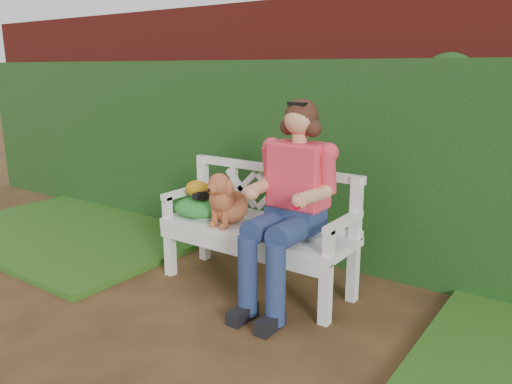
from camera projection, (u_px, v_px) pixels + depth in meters
The scene contains 11 objects.
ground at pixel (198, 345), 3.03m from camera, with size 60.00×60.00×0.00m, color #332213.
brick_wall at pixel (343, 132), 4.26m from camera, with size 10.00×0.30×2.20m, color maroon.
ivy_hedge at pixel (330, 165), 4.15m from camera, with size 10.00×0.18×1.70m, color #28571D.
grass_left at pixel (80, 230), 5.08m from camera, with size 2.60×2.00×0.05m, color #103C0B.
garden_bench at pixel (256, 257), 3.78m from camera, with size 1.58×0.60×0.48m, color white, non-canonical shape.
seated_woman at pixel (294, 205), 3.46m from camera, with size 0.60×0.80×1.43m, color #D83B5E, non-canonical shape.
dog at pixel (228, 197), 3.75m from camera, with size 0.28×0.38×0.42m, color brown, non-canonical shape.
tennis_racket at pixel (201, 213), 4.03m from camera, with size 0.65×0.27×0.03m, color white, non-canonical shape.
green_bag at pixel (198, 207), 3.98m from camera, with size 0.44×0.34×0.15m, color #1A8C1D, non-canonical shape.
camera_item at pixel (201, 195), 3.92m from camera, with size 0.10×0.08×0.07m, color black.
baseball_glove at pixel (198, 189), 3.97m from camera, with size 0.21×0.16×0.14m, color #BA7C11.
Camera 1 is at (1.86, -2.01, 1.64)m, focal length 35.00 mm.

